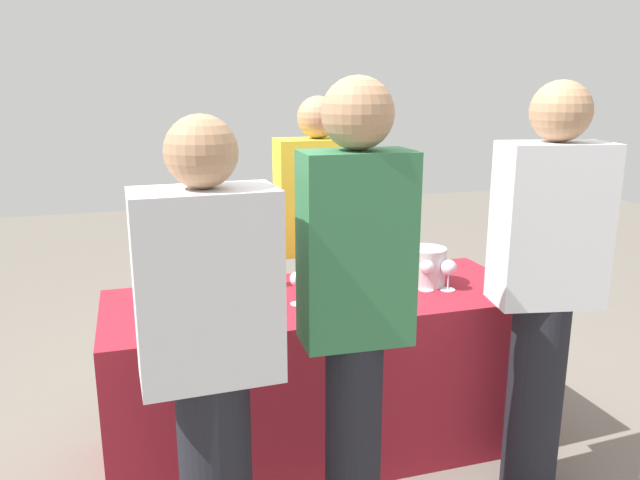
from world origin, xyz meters
TOP-DOWN VIEW (x-y plane):
  - ground_plane at (0.00, 0.00)m, footprint 12.00×12.00m
  - tasting_table at (0.00, 0.00)m, footprint 1.85×0.70m
  - wine_bottle_0 at (-0.67, 0.08)m, footprint 0.06×0.06m
  - wine_bottle_1 at (-0.51, 0.16)m, footprint 0.08×0.08m
  - wine_bottle_2 at (-0.24, 0.18)m, footprint 0.07×0.07m
  - wine_bottle_3 at (0.20, 0.09)m, footprint 0.07×0.07m
  - wine_bottle_4 at (0.33, 0.19)m, footprint 0.08×0.08m
  - wine_bottle_5 at (0.44, 0.16)m, footprint 0.07×0.07m
  - wine_glass_0 at (-0.65, -0.06)m, footprint 0.07×0.07m
  - wine_glass_1 at (-0.49, -0.18)m, footprint 0.08×0.08m
  - wine_glass_2 at (-0.12, -0.08)m, footprint 0.06×0.06m
  - wine_glass_3 at (0.22, -0.06)m, footprint 0.07×0.07m
  - wine_glass_4 at (0.48, -0.07)m, footprint 0.07×0.07m
  - wine_glass_5 at (0.57, -0.10)m, footprint 0.07×0.07m
  - ice_bucket at (0.51, 0.01)m, footprint 0.19×0.19m
  - server_pouring at (0.16, 0.55)m, footprint 0.44×0.25m
  - guest_0 at (-0.56, -0.72)m, footprint 0.42×0.24m
  - guest_1 at (-0.09, -0.70)m, footprint 0.36×0.22m
  - guest_2 at (0.73, -0.55)m, footprint 0.43×0.29m

SIDE VIEW (x-z plane):
  - ground_plane at x=0.00m, z-range 0.00..0.00m
  - tasting_table at x=0.00m, z-range 0.00..0.73m
  - ice_bucket at x=0.51m, z-range 0.73..0.91m
  - wine_glass_3 at x=0.22m, z-range 0.76..0.90m
  - guest_0 at x=-0.56m, z-range 0.05..1.61m
  - wine_glass_5 at x=0.57m, z-range 0.76..0.91m
  - wine_glass_4 at x=0.48m, z-range 0.77..0.91m
  - wine_glass_0 at x=-0.65m, z-range 0.77..0.91m
  - wine_glass_2 at x=-0.12m, z-range 0.77..0.91m
  - server_pouring at x=0.16m, z-range 0.05..1.63m
  - wine_glass_1 at x=-0.49m, z-range 0.77..0.92m
  - wine_bottle_0 at x=-0.67m, z-range 0.69..1.00m
  - wine_bottle_2 at x=-0.24m, z-range 0.69..1.02m
  - wine_bottle_4 at x=0.33m, z-range 0.69..1.02m
  - wine_bottle_3 at x=0.20m, z-range 0.69..1.02m
  - wine_bottle_1 at x=-0.51m, z-range 0.69..1.02m
  - wine_bottle_5 at x=0.44m, z-range 0.69..1.02m
  - guest_2 at x=0.73m, z-range 0.07..1.72m
  - guest_1 at x=-0.09m, z-range 0.09..1.75m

